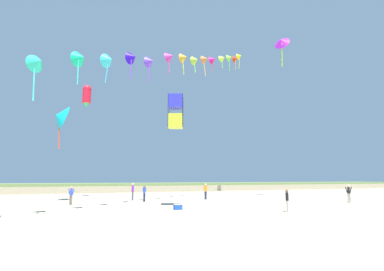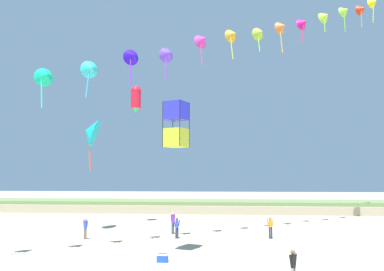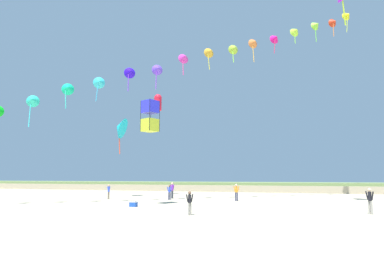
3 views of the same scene
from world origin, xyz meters
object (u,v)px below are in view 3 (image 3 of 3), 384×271
at_px(person_near_right, 109,191).
at_px(large_kite_outer_drift, 120,128).
at_px(person_mid_center, 236,191).
at_px(person_far_right, 190,201).
at_px(large_kite_high_solo, 158,103).
at_px(large_kite_mid_trail, 150,116).
at_px(person_far_center, 169,191).
at_px(beach_cooler, 133,204).
at_px(person_near_left, 370,199).
at_px(person_far_left, 172,189).

bearing_deg(person_near_right, large_kite_outer_drift, 108.16).
xyz_separation_m(person_mid_center, person_far_right, (-0.22, -13.36, -0.11)).
distance_m(person_near_right, large_kite_high_solo, 14.91).
xyz_separation_m(person_far_right, large_kite_mid_trail, (-5.82, 6.12, 6.78)).
height_order(person_far_center, large_kite_mid_trail, large_kite_mid_trail).
xyz_separation_m(person_far_right, large_kite_high_solo, (-12.03, 21.17, 11.46)).
relative_size(large_kite_high_solo, beach_cooler, 4.75).
relative_size(person_far_right, large_kite_outer_drift, 0.32).
xyz_separation_m(person_near_left, large_kite_mid_trail, (-16.59, 1.87, 6.68)).
bearing_deg(beach_cooler, person_far_right, -34.14).
bearing_deg(person_mid_center, large_kite_mid_trail, -129.83).
relative_size(person_near_left, beach_cooler, 2.87).
xyz_separation_m(person_near_right, person_mid_center, (13.54, 1.68, 0.07)).
distance_m(person_near_left, large_kite_high_solo, 30.59).
bearing_deg(person_near_left, large_kite_outer_drift, 155.37).
height_order(person_mid_center, person_far_right, person_mid_center).
bearing_deg(large_kite_high_solo, person_far_right, -60.39).
height_order(large_kite_high_solo, beach_cooler, large_kite_high_solo).
distance_m(person_near_left, person_far_right, 11.58).
xyz_separation_m(person_near_right, large_kite_mid_trail, (7.50, -5.56, 6.74)).
distance_m(person_near_right, person_far_center, 6.72).
bearing_deg(person_near_left, person_near_right, 162.86).
bearing_deg(large_kite_high_solo, person_far_left, -52.60).
bearing_deg(person_far_center, person_mid_center, 5.57).
xyz_separation_m(person_far_left, large_kite_high_solo, (-4.70, 6.15, 11.30)).
bearing_deg(large_kite_mid_trail, person_near_left, -6.43).
bearing_deg(person_near_left, large_kite_high_solo, 143.42).
bearing_deg(person_near_right, person_far_left, 29.28).
relative_size(person_mid_center, large_kite_mid_trail, 0.62).
relative_size(large_kite_outer_drift, beach_cooler, 8.01).
distance_m(large_kite_outer_drift, beach_cooler, 16.58).
bearing_deg(person_far_center, large_kite_mid_trail, -82.55).
height_order(person_near_left, large_kite_high_solo, large_kite_high_solo).
xyz_separation_m(large_kite_mid_trail, large_kite_outer_drift, (-8.89, 9.81, 0.75)).
bearing_deg(large_kite_high_solo, person_near_left, -36.58).
distance_m(person_far_left, large_kite_outer_drift, 10.46).
xyz_separation_m(person_far_left, beach_cooler, (1.08, -10.79, -0.80)).
distance_m(person_far_center, large_kite_high_solo, 15.21).
height_order(large_kite_mid_trail, large_kite_outer_drift, large_kite_outer_drift).
xyz_separation_m(large_kite_high_solo, large_kite_outer_drift, (-2.67, -5.25, -3.93)).
bearing_deg(large_kite_high_solo, beach_cooler, -71.15).
distance_m(person_near_right, large_kite_outer_drift, 8.72).
relative_size(person_near_left, person_far_right, 1.12).
bearing_deg(person_far_left, large_kite_mid_trail, -80.32).
height_order(person_near_left, large_kite_outer_drift, large_kite_outer_drift).
bearing_deg(person_mid_center, person_far_right, -90.95).
distance_m(person_near_left, large_kite_outer_drift, 29.00).
distance_m(large_kite_mid_trail, large_kite_high_solo, 16.95).
xyz_separation_m(large_kite_mid_trail, beach_cooler, (-0.44, -1.88, -7.42)).
bearing_deg(large_kite_mid_trail, large_kite_high_solo, 112.44).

